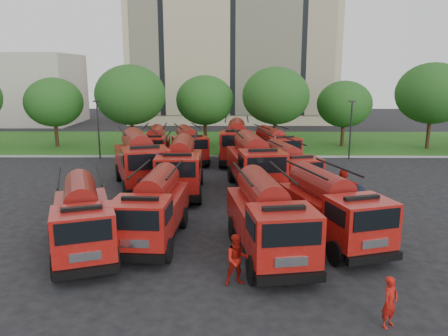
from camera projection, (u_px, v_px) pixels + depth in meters
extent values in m
plane|color=black|center=(202.00, 226.00, 21.78)|extent=(140.00, 140.00, 0.00)
cube|color=#2A5216|center=(216.00, 142.00, 47.14)|extent=(70.00, 16.00, 0.12)
cube|color=gray|center=(213.00, 156.00, 39.24)|extent=(70.00, 0.30, 0.14)
cube|color=tan|center=(232.00, 38.00, 65.90)|extent=(30.00, 14.00, 25.00)
cube|color=black|center=(233.00, 34.00, 58.97)|extent=(28.00, 0.15, 22.00)
cube|color=#A8A195|center=(14.00, 89.00, 63.85)|extent=(18.00, 12.00, 10.00)
cylinder|color=#382314|center=(57.00, 136.00, 44.08)|extent=(0.36, 0.36, 2.38)
ellipsoid|color=#124014|center=(54.00, 102.00, 43.35)|extent=(5.71, 5.71, 4.86)
cylinder|color=#382314|center=(132.00, 136.00, 42.52)|extent=(0.36, 0.36, 2.80)
ellipsoid|color=#124014|center=(130.00, 95.00, 41.66)|extent=(6.72, 6.72, 5.71)
cylinder|color=#382314|center=(205.00, 134.00, 44.95)|extent=(0.36, 0.36, 2.45)
ellipsoid|color=#124014|center=(205.00, 100.00, 44.19)|extent=(5.88, 5.88, 5.00)
cylinder|color=#382314|center=(275.00, 135.00, 43.40)|extent=(0.36, 0.36, 2.73)
ellipsoid|color=#124014|center=(276.00, 96.00, 42.56)|extent=(6.55, 6.55, 5.57)
cylinder|color=#382314|center=(342.00, 136.00, 44.38)|extent=(0.36, 0.36, 2.27)
ellipsoid|color=#124014|center=(344.00, 104.00, 43.68)|extent=(5.46, 5.46, 4.64)
cylinder|color=#382314|center=(428.00, 135.00, 42.80)|extent=(0.36, 0.36, 2.87)
ellipsoid|color=#124014|center=(432.00, 93.00, 41.92)|extent=(6.89, 6.89, 5.85)
cylinder|color=black|center=(98.00, 131.00, 38.09)|extent=(0.14, 0.14, 5.00)
cube|color=black|center=(97.00, 101.00, 37.54)|extent=(0.60, 0.25, 0.12)
cylinder|color=black|center=(351.00, 131.00, 37.94)|extent=(0.14, 0.14, 5.00)
cube|color=black|center=(352.00, 101.00, 37.39)|extent=(0.60, 0.25, 0.12)
cube|color=black|center=(84.00, 238.00, 18.62)|extent=(4.16, 6.82, 0.28)
cube|color=black|center=(86.00, 272.00, 15.60)|extent=(2.26, 0.99, 0.32)
cube|color=maroon|center=(84.00, 233.00, 16.34)|extent=(2.82, 2.68, 1.81)
cube|color=black|center=(84.00, 232.00, 15.30)|extent=(1.85, 0.69, 0.79)
cube|color=maroon|center=(82.00, 215.00, 19.40)|extent=(3.55, 4.77, 1.20)
cylinder|color=#640F0C|center=(80.00, 193.00, 19.19)|extent=(2.60, 4.13, 1.39)
cylinder|color=black|center=(56.00, 267.00, 16.08)|extent=(0.64, 1.07, 1.02)
cylinder|color=black|center=(115.00, 259.00, 16.76)|extent=(0.64, 1.07, 1.02)
cylinder|color=black|center=(58.00, 230.00, 19.84)|extent=(0.64, 1.07, 1.02)
cylinder|color=black|center=(107.00, 225.00, 20.52)|extent=(0.64, 1.07, 1.02)
cube|color=black|center=(154.00, 227.00, 19.97)|extent=(2.53, 6.62, 0.28)
cube|color=black|center=(135.00, 258.00, 16.77)|extent=(2.33, 0.37, 0.32)
cube|color=maroon|center=(141.00, 222.00, 17.57)|extent=(2.40, 2.18, 1.81)
cube|color=black|center=(134.00, 221.00, 16.47)|extent=(1.95, 0.17, 0.79)
cube|color=maroon|center=(159.00, 205.00, 20.80)|extent=(2.53, 4.40, 1.21)
cylinder|color=#640F0C|center=(158.00, 185.00, 20.59)|extent=(1.63, 3.98, 1.39)
cylinder|color=black|center=(115.00, 249.00, 17.71)|extent=(0.39, 1.04, 1.02)
cylinder|color=black|center=(167.00, 251.00, 17.57)|extent=(0.39, 1.04, 1.02)
cylinder|color=black|center=(141.00, 217.00, 21.69)|extent=(0.39, 1.04, 1.02)
cylinder|color=black|center=(183.00, 218.00, 21.55)|extent=(0.39, 1.04, 1.02)
cube|color=black|center=(267.00, 240.00, 18.39)|extent=(3.27, 7.15, 0.30)
cube|color=black|center=(291.00, 279.00, 15.02)|extent=(2.47, 0.61, 0.34)
cube|color=maroon|center=(283.00, 235.00, 15.87)|extent=(2.71, 2.50, 1.92)
cube|color=black|center=(292.00, 235.00, 14.71)|extent=(2.05, 0.36, 0.84)
cube|color=maroon|center=(261.00, 214.00, 19.27)|extent=(3.06, 4.84, 1.28)
cylinder|color=#640F0C|center=(262.00, 191.00, 19.04)|extent=(2.08, 4.31, 1.48)
cylinder|color=black|center=(253.00, 270.00, 15.78)|extent=(0.50, 1.12, 1.08)
cylinder|color=black|center=(313.00, 266.00, 16.10)|extent=(0.50, 1.12, 1.08)
cylinder|color=black|center=(234.00, 228.00, 19.97)|extent=(0.50, 1.12, 1.08)
cylinder|color=black|center=(282.00, 226.00, 20.28)|extent=(0.50, 1.12, 1.08)
cube|color=black|center=(330.00, 228.00, 19.85)|extent=(3.99, 7.00, 0.28)
cube|color=black|center=(374.00, 258.00, 16.70)|extent=(2.34, 0.91, 0.33)
cube|color=maroon|center=(360.00, 222.00, 17.48)|extent=(2.83, 2.67, 1.85)
cube|color=black|center=(377.00, 220.00, 16.39)|extent=(1.92, 0.62, 0.81)
cube|color=maroon|center=(320.00, 205.00, 20.66)|extent=(3.48, 4.85, 1.23)
cylinder|color=#640F0C|center=(321.00, 184.00, 20.44)|extent=(2.51, 4.23, 1.42)
cylinder|color=black|center=(337.00, 254.00, 17.26)|extent=(0.62, 1.10, 1.04)
cylinder|color=black|center=(384.00, 248.00, 17.85)|extent=(0.62, 1.10, 1.04)
cylinder|color=black|center=(292.00, 220.00, 21.18)|extent=(0.62, 1.10, 1.04)
cylinder|color=black|center=(332.00, 216.00, 21.77)|extent=(0.62, 1.10, 1.04)
cube|color=black|center=(141.00, 176.00, 29.23)|extent=(4.85, 8.11, 0.33)
cube|color=black|center=(150.00, 192.00, 25.62)|extent=(2.70, 1.14, 0.39)
cube|color=maroon|center=(146.00, 166.00, 26.51)|extent=(3.33, 3.15, 2.15)
cube|color=black|center=(148.00, 162.00, 25.26)|extent=(2.21, 0.79, 0.94)
cube|color=maroon|center=(138.00, 160.00, 30.16)|extent=(4.17, 5.66, 1.43)
cylinder|color=#640F0C|center=(137.00, 143.00, 29.91)|extent=(3.04, 4.91, 1.65)
cylinder|color=black|center=(126.00, 190.00, 26.21)|extent=(0.75, 1.27, 1.21)
cylinder|color=black|center=(168.00, 186.00, 26.98)|extent=(0.75, 1.27, 1.21)
cylinder|color=black|center=(119.00, 172.00, 30.71)|extent=(0.75, 1.27, 1.21)
cylinder|color=black|center=(155.00, 170.00, 31.48)|extent=(0.75, 1.27, 1.21)
cube|color=black|center=(181.00, 182.00, 27.85)|extent=(2.62, 7.28, 0.31)
cube|color=black|center=(177.00, 199.00, 24.29)|extent=(2.58, 0.35, 0.36)
cube|color=maroon|center=(178.00, 173.00, 25.18)|extent=(2.60, 2.35, 2.01)
cube|color=black|center=(176.00, 170.00, 23.96)|extent=(2.16, 0.13, 0.87)
cube|color=maroon|center=(182.00, 166.00, 28.77)|extent=(2.69, 4.82, 1.34)
cylinder|color=#640F0C|center=(182.00, 149.00, 28.53)|extent=(1.70, 4.37, 1.54)
cylinder|color=black|center=(157.00, 195.00, 25.22)|extent=(0.40, 1.14, 1.13)
cylinder|color=black|center=(198.00, 195.00, 25.29)|extent=(0.40, 1.14, 1.13)
cylinder|color=black|center=(165.00, 177.00, 29.64)|extent=(0.40, 1.14, 1.13)
cylinder|color=black|center=(200.00, 176.00, 29.71)|extent=(0.40, 1.14, 1.13)
cube|color=black|center=(254.00, 178.00, 28.68)|extent=(3.44, 7.75, 0.32)
cube|color=black|center=(267.00, 195.00, 25.02)|extent=(2.69, 0.62, 0.37)
cube|color=maroon|center=(263.00, 169.00, 25.94)|extent=(2.91, 2.68, 2.09)
cube|color=black|center=(267.00, 165.00, 24.67)|extent=(2.23, 0.35, 0.91)
cube|color=maroon|center=(251.00, 162.00, 29.64)|extent=(3.26, 5.23, 1.39)
cylinder|color=#640F0C|center=(251.00, 145.00, 29.39)|extent=(2.19, 4.67, 1.61)
cylinder|color=black|center=(243.00, 192.00, 25.86)|extent=(0.53, 1.22, 1.18)
cylinder|color=black|center=(283.00, 190.00, 26.17)|extent=(0.53, 1.22, 1.18)
cylinder|color=black|center=(231.00, 174.00, 30.42)|extent=(0.53, 1.22, 1.18)
cylinder|color=black|center=(266.00, 173.00, 30.73)|extent=(0.53, 1.22, 1.18)
cube|color=black|center=(287.00, 180.00, 28.71)|extent=(3.50, 6.60, 0.27)
cube|color=black|center=(307.00, 193.00, 25.69)|extent=(2.23, 0.75, 0.31)
cube|color=maroon|center=(301.00, 172.00, 26.44)|extent=(2.61, 2.44, 1.75)
cube|color=black|center=(308.00, 169.00, 25.40)|extent=(1.84, 0.49, 0.76)
cube|color=maroon|center=(282.00, 166.00, 29.49)|extent=(3.12, 4.54, 1.17)
cylinder|color=#640F0C|center=(283.00, 152.00, 29.28)|extent=(2.20, 3.98, 1.35)
cylinder|color=black|center=(286.00, 191.00, 26.28)|extent=(0.54, 1.03, 0.99)
cylinder|color=black|center=(317.00, 189.00, 26.74)|extent=(0.54, 1.03, 0.99)
cylinder|color=black|center=(265.00, 176.00, 30.03)|extent=(0.54, 1.03, 0.99)
cylinder|color=black|center=(293.00, 175.00, 30.50)|extent=(0.54, 1.03, 0.99)
cube|color=black|center=(155.00, 156.00, 36.91)|extent=(2.56, 6.47, 0.27)
cube|color=black|center=(152.00, 164.00, 33.79)|extent=(2.27, 0.40, 0.32)
cube|color=maroon|center=(153.00, 148.00, 34.57)|extent=(2.36, 2.15, 1.76)
cube|color=black|center=(151.00, 145.00, 33.50)|extent=(1.90, 0.19, 0.77)
cube|color=maroon|center=(156.00, 145.00, 37.72)|extent=(2.53, 4.32, 1.18)
cylinder|color=#640F0C|center=(156.00, 134.00, 37.51)|extent=(1.65, 3.89, 1.36)
cylinder|color=black|center=(140.00, 163.00, 34.57)|extent=(0.39, 1.02, 1.00)
cylinder|color=black|center=(166.00, 162.00, 34.71)|extent=(0.39, 1.02, 1.00)
cylinder|color=black|center=(145.00, 153.00, 38.44)|extent=(0.39, 1.02, 1.00)
cylinder|color=black|center=(169.00, 153.00, 38.58)|extent=(0.39, 1.02, 1.00)
cube|color=black|center=(189.00, 155.00, 37.30)|extent=(3.60, 6.51, 0.27)
cube|color=black|center=(197.00, 163.00, 34.35)|extent=(2.19, 0.80, 0.31)
cube|color=maroon|center=(194.00, 148.00, 35.08)|extent=(2.60, 2.45, 1.72)
cube|color=black|center=(196.00, 145.00, 34.06)|extent=(1.80, 0.53, 0.75)
cube|color=maroon|center=(187.00, 145.00, 38.06)|extent=(3.16, 4.50, 1.15)
cylinder|color=#640F0C|center=(187.00, 134.00, 37.86)|extent=(2.26, 3.93, 1.33)
cylinder|color=black|center=(182.00, 162.00, 34.89)|extent=(0.56, 1.02, 0.97)
cylinder|color=black|center=(207.00, 160.00, 35.40)|extent=(0.56, 1.02, 0.97)
cylinder|color=black|center=(175.00, 153.00, 38.56)|extent=(0.56, 1.02, 0.97)
cylinder|color=black|center=(197.00, 152.00, 39.07)|extent=(0.56, 1.02, 0.97)
cube|color=black|center=(236.00, 153.00, 37.41)|extent=(2.59, 7.39, 0.31)
cube|color=black|center=(236.00, 163.00, 33.79)|extent=(2.62, 0.33, 0.37)
cube|color=maroon|center=(236.00, 145.00, 34.70)|extent=(2.62, 2.37, 2.04)
cube|color=black|center=(236.00, 141.00, 33.45)|extent=(2.20, 0.11, 0.89)
cube|color=maroon|center=(237.00, 142.00, 38.35)|extent=(2.68, 4.88, 1.36)
cylinder|color=#640F0C|center=(237.00, 129.00, 38.11)|extent=(1.68, 4.44, 1.57)
cylinder|color=black|center=(221.00, 161.00, 34.81)|extent=(0.40, 1.16, 1.15)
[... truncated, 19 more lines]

